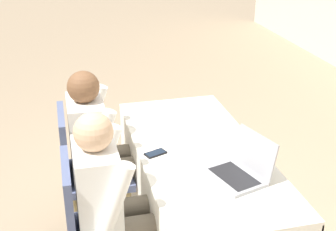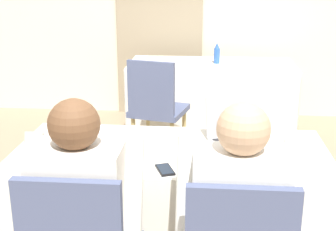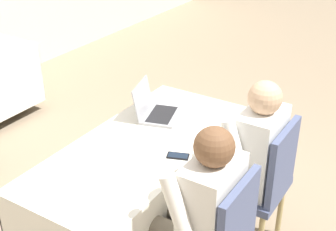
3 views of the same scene
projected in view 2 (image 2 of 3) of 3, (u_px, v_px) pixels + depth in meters
conference_table_near at (171, 181)px, 2.51m from camera, size 1.64×0.74×0.73m
conference_table_far at (211, 81)px, 4.71m from camera, size 1.64×0.74×0.73m
laptop at (238, 135)px, 2.53m from camera, size 0.37×0.35×0.24m
cell_phone at (165, 170)px, 2.20m from camera, size 0.11×0.15×0.01m
paper_beside_laptop at (109, 161)px, 2.31m from camera, size 0.31×0.35×0.00m
water_bottle at (217, 54)px, 4.62m from camera, size 0.06×0.06×0.22m
chair_far_spare at (156, 105)px, 4.01m from camera, size 0.53×0.53×0.92m
person_checkered_shirt at (85, 210)px, 1.96m from camera, size 0.50×0.52×1.18m
person_white_shirt at (237, 217)px, 1.91m from camera, size 0.50×0.52×1.18m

